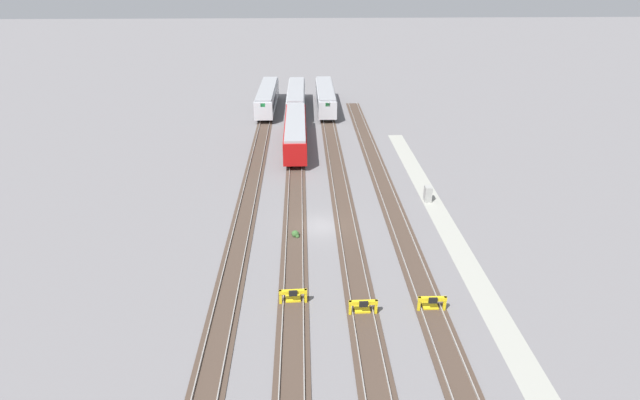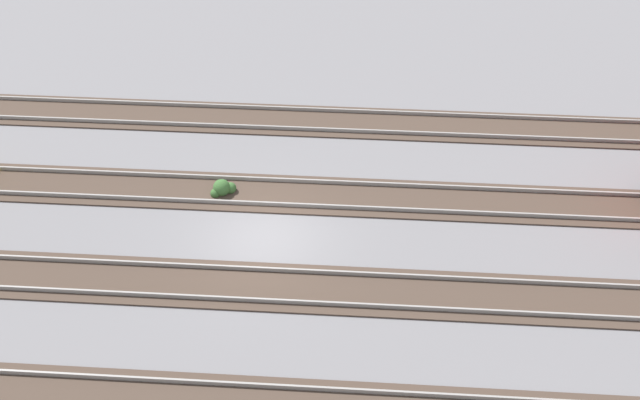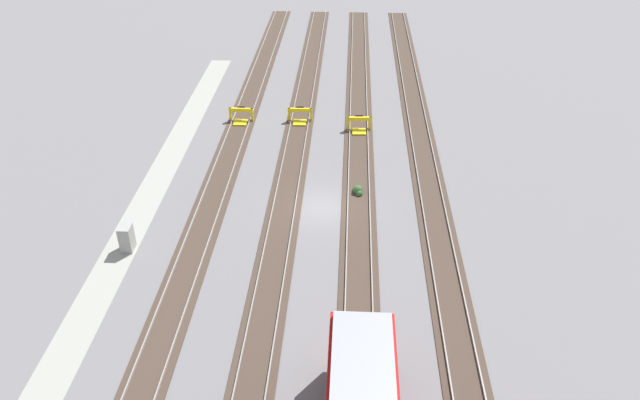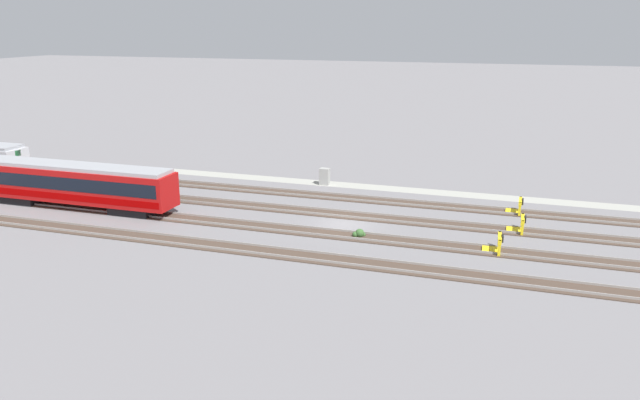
# 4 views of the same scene
# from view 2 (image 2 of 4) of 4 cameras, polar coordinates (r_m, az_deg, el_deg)

# --- Properties ---
(ground_plane) EXTENTS (400.00, 400.00, 0.00)m
(ground_plane) POSITION_cam_2_polar(r_m,az_deg,el_deg) (31.00, -3.53, -2.43)
(ground_plane) COLOR slate
(rail_track_near_inner) EXTENTS (90.00, 2.24, 0.21)m
(rail_track_near_inner) POSITION_cam_2_polar(r_m,az_deg,el_deg) (29.21, -4.08, -5.51)
(rail_track_near_inner) COLOR #47382D
(rail_track_near_inner) RESTS_ON ground
(rail_track_middle) EXTENTS (90.00, 2.24, 0.21)m
(rail_track_middle) POSITION_cam_2_polar(r_m,az_deg,el_deg) (32.81, -3.04, 0.43)
(rail_track_middle) COLOR #47382D
(rail_track_middle) RESTS_ON ground
(rail_track_far_inner) EXTENTS (90.00, 2.23, 0.21)m
(rail_track_far_inner) POSITION_cam_2_polar(r_m,az_deg,el_deg) (36.70, -2.22, 5.15)
(rail_track_far_inner) COLOR #47382D
(rail_track_far_inner) RESTS_ON ground
(weed_clump) EXTENTS (0.92, 0.70, 0.64)m
(weed_clump) POSITION_cam_2_polar(r_m,az_deg,el_deg) (32.87, -6.24, 0.74)
(weed_clump) COLOR #38602D
(weed_clump) RESTS_ON ground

